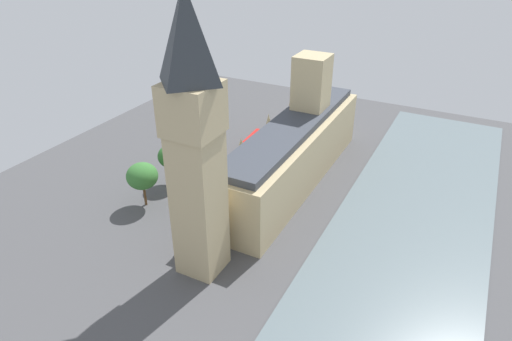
# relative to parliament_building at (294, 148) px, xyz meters

# --- Properties ---
(ground_plane) EXTENTS (128.75, 128.75, 0.00)m
(ground_plane) POSITION_rel_parliament_building_xyz_m (1.99, 1.34, -8.30)
(ground_plane) COLOR #4C4C4F
(river_thames) EXTENTS (30.63, 115.88, 0.25)m
(river_thames) POSITION_rel_parliament_building_xyz_m (-29.70, 1.34, -8.17)
(river_thames) COLOR slate
(river_thames) RESTS_ON ground
(parliament_building) EXTENTS (13.34, 58.75, 28.18)m
(parliament_building) POSITION_rel_parliament_building_xyz_m (0.00, 0.00, 0.00)
(parliament_building) COLOR tan
(parliament_building) RESTS_ON ground
(clock_tower) EXTENTS (8.22, 8.22, 49.63)m
(clock_tower) POSITION_rel_parliament_building_xyz_m (1.78, 37.15, 17.34)
(clock_tower) COLOR tan
(clock_tower) RESTS_ON ground
(double_decker_bus_kerbside) EXTENTS (3.21, 10.64, 4.75)m
(double_decker_bus_kerbside) POSITION_rel_parliament_building_xyz_m (15.23, -8.05, -5.66)
(double_decker_bus_kerbside) COLOR red
(double_decker_bus_kerbside) RESTS_ON ground
(car_yellow_cab_leading) EXTENTS (2.17, 4.15, 1.74)m
(car_yellow_cab_leading) POSITION_rel_parliament_building_xyz_m (15.27, 8.71, -7.41)
(car_yellow_cab_leading) COLOR gold
(car_yellow_cab_leading) RESTS_ON ground
(car_silver_opposite_hall) EXTENTS (2.00, 4.53, 1.74)m
(car_silver_opposite_hall) POSITION_rel_parliament_building_xyz_m (15.38, 22.35, -7.41)
(car_silver_opposite_hall) COLOR #B7B7BC
(car_silver_opposite_hall) RESTS_ON ground
(pedestrian_under_trees) EXTENTS (0.66, 0.62, 1.57)m
(pedestrian_under_trees) POSITION_rel_parliament_building_xyz_m (8.28, 9.45, -7.59)
(pedestrian_under_trees) COLOR gray
(pedestrian_under_trees) RESTS_ON ground
(pedestrian_corner) EXTENTS (0.64, 0.67, 1.59)m
(pedestrian_corner) POSITION_rel_parliament_building_xyz_m (7.86, 13.15, -7.58)
(pedestrian_corner) COLOR #336B60
(pedestrian_corner) RESTS_ON ground
(plane_tree_near_tower) EXTENTS (6.82, 6.82, 10.24)m
(plane_tree_near_tower) POSITION_rel_parliament_building_xyz_m (24.40, 25.92, -0.98)
(plane_tree_near_tower) COLOR brown
(plane_tree_near_tower) RESTS_ON ground
(plane_tree_midblock) EXTENTS (6.39, 6.39, 10.13)m
(plane_tree_midblock) POSITION_rel_parliament_building_xyz_m (24.36, 15.54, -0.92)
(plane_tree_midblock) COLOR brown
(plane_tree_midblock) RESTS_ON ground
(street_lamp_by_river_gate) EXTENTS (0.56, 0.56, 6.75)m
(street_lamp_by_river_gate) POSITION_rel_parliament_building_xyz_m (25.23, 0.97, -3.63)
(street_lamp_by_river_gate) COLOR black
(street_lamp_by_river_gate) RESTS_ON ground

